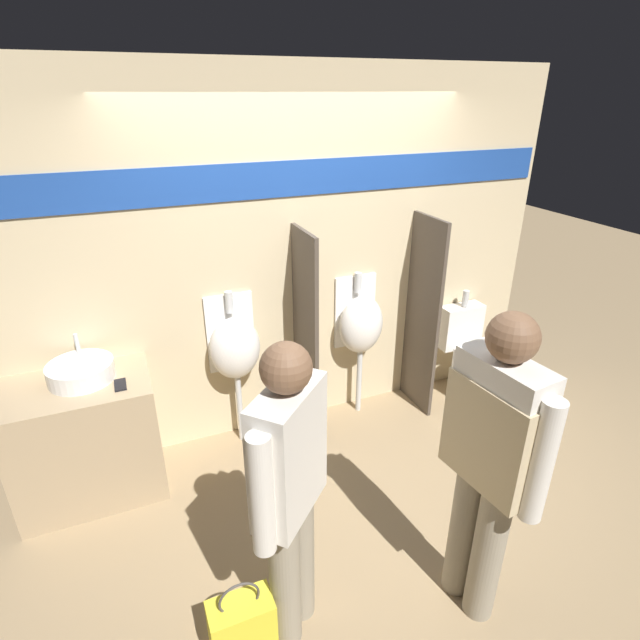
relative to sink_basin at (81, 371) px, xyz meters
The scene contains 13 objects.
ground_plane 1.84m from the sink_basin, 12.37° to the right, with size 16.00×16.00×0.00m, color #997F5B.
display_wall 1.65m from the sink_basin, ahead, with size 4.21×0.07×2.70m.
sink_counter 0.49m from the sink_basin, 130.80° to the right, with size 0.89×0.57×0.84m.
sink_basin is the anchor object (origin of this frame).
cell_phone 0.28m from the sink_basin, 38.49° to the right, with size 0.07×0.14×0.01m.
divider_near_counter 1.52m from the sink_basin, ahead, with size 0.03×0.45×1.65m.
divider_mid 2.54m from the sink_basin, ahead, with size 0.03×0.45×1.65m.
urinal_near_counter 1.02m from the sink_basin, ahead, with size 0.37×0.25×1.22m.
urinal_far 2.04m from the sink_basin, ahead, with size 0.37×0.25×1.22m.
toilet 3.11m from the sink_basin, ahead, with size 0.39×0.54×0.94m.
person_in_vest 2.46m from the sink_basin, 43.63° to the right, with size 0.26×0.59×1.69m.
person_with_lanyard 1.71m from the sink_basin, 59.37° to the right, with size 0.44×0.42×1.63m.
shopping_bag 1.79m from the sink_basin, 68.91° to the right, with size 0.30×0.17×0.50m.
Camera 1 is at (-1.22, -2.74, 2.51)m, focal length 28.00 mm.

